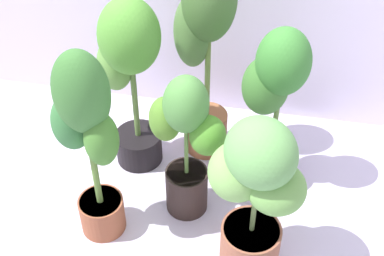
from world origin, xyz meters
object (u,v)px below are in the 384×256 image
at_px(potted_plant_back_left, 129,68).
at_px(potted_plant_front_left, 88,135).
at_px(potted_plant_center, 186,141).
at_px(potted_plant_front_right, 255,188).
at_px(potted_plant_back_center, 204,40).
at_px(potted_plant_back_right, 274,101).

relative_size(potted_plant_back_left, potted_plant_front_left, 0.96).
height_order(potted_plant_center, potted_plant_front_right, potted_plant_front_right).
distance_m(potted_plant_back_center, potted_plant_front_right, 0.73).
bearing_deg(potted_plant_front_left, potted_plant_back_right, 32.65).
xyz_separation_m(potted_plant_back_center, potted_plant_front_left, (-0.33, -0.59, -0.09)).
bearing_deg(potted_plant_back_left, potted_plant_back_right, -1.37).
height_order(potted_plant_center, potted_plant_front_left, potted_plant_front_left).
bearing_deg(potted_plant_back_center, potted_plant_front_left, -119.75).
distance_m(potted_plant_back_left, potted_plant_front_right, 0.78).
bearing_deg(potted_plant_back_right, potted_plant_front_right, -93.29).
distance_m(potted_plant_back_center, potted_plant_back_right, 0.40).
bearing_deg(potted_plant_front_right, potted_plant_back_center, 115.22).
bearing_deg(potted_plant_back_right, potted_plant_back_left, 178.63).
bearing_deg(potted_plant_center, potted_plant_front_right, -37.53).
distance_m(potted_plant_back_left, potted_plant_front_left, 0.44).
relative_size(potted_plant_center, potted_plant_back_left, 0.82).
relative_size(potted_plant_back_center, potted_plant_back_left, 1.18).
bearing_deg(potted_plant_front_left, potted_plant_back_left, 85.72).
height_order(potted_plant_back_center, potted_plant_back_right, potted_plant_back_center).
xyz_separation_m(potted_plant_center, potted_plant_back_right, (0.33, 0.24, 0.07)).
distance_m(potted_plant_center, potted_plant_front_left, 0.40).
relative_size(potted_plant_front_left, potted_plant_back_right, 1.11).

